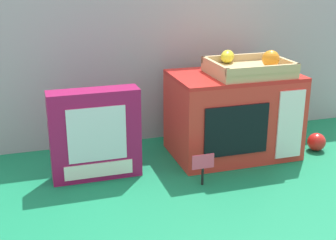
# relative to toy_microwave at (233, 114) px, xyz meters

# --- Properties ---
(ground_plane) EXTENTS (1.70, 1.70, 0.00)m
(ground_plane) POSITION_rel_toy_microwave_xyz_m (-0.15, -0.02, -0.14)
(ground_plane) COLOR #147A4C
(ground_plane) RESTS_ON ground
(display_back_panel) EXTENTS (1.61, 0.03, 0.60)m
(display_back_panel) POSITION_rel_toy_microwave_xyz_m (-0.15, 0.24, 0.15)
(display_back_panel) COLOR #A0A3A8
(display_back_panel) RESTS_ON ground
(toy_microwave) EXTENTS (0.42, 0.28, 0.29)m
(toy_microwave) POSITION_rel_toy_microwave_xyz_m (0.00, 0.00, 0.00)
(toy_microwave) COLOR red
(toy_microwave) RESTS_ON ground
(food_groups_crate) EXTENTS (0.26, 0.23, 0.08)m
(food_groups_crate) POSITION_rel_toy_microwave_xyz_m (0.04, -0.02, 0.17)
(food_groups_crate) COLOR tan
(food_groups_crate) RESTS_ON toy_microwave
(cookie_set_box) EXTENTS (0.28, 0.08, 0.28)m
(cookie_set_box) POSITION_rel_toy_microwave_xyz_m (-0.49, -0.05, -0.00)
(cookie_set_box) COLOR #99144C
(cookie_set_box) RESTS_ON ground
(price_sign) EXTENTS (0.07, 0.01, 0.10)m
(price_sign) POSITION_rel_toy_microwave_xyz_m (-0.19, -0.20, -0.08)
(price_sign) COLOR black
(price_sign) RESTS_ON ground
(loose_toy_apple) EXTENTS (0.07, 0.07, 0.07)m
(loose_toy_apple) POSITION_rel_toy_microwave_xyz_m (0.30, -0.07, -0.11)
(loose_toy_apple) COLOR red
(loose_toy_apple) RESTS_ON ground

